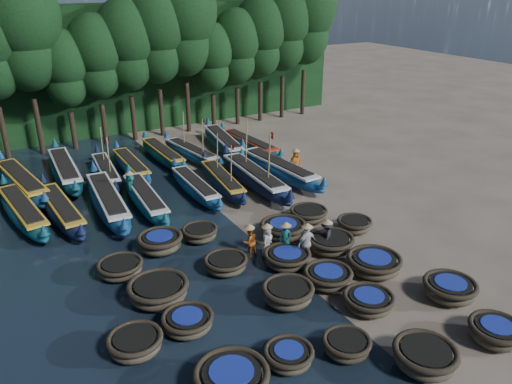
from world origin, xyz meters
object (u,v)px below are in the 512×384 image
long_boat_4 (146,198)px  fisherman_6 (296,162)px  coracle_8 (369,301)px  coracle_22 (200,233)px  long_boat_1 (23,211)px  long_boat_13 (131,165)px  long_boat_17 (249,144)px  long_boat_11 (65,170)px  long_boat_14 (163,154)px  long_boat_16 (223,142)px  fisherman_1 (286,238)px  long_boat_2 (61,210)px  long_boat_8 (279,169)px  coracle_12 (288,293)px  long_boat_6 (222,181)px  coracle_14 (374,263)px  coracle_11 (188,322)px  coracle_7 (347,345)px  coracle_20 (120,268)px  long_boat_15 (192,153)px  coracle_9 (450,289)px  coracle_19 (354,224)px  coracle_15 (158,291)px  coracle_21 (160,242)px  coracle_3 (425,357)px  long_boat_10 (22,182)px  coracle_5 (232,379)px  coracle_13 (328,277)px  fisherman_2 (249,240)px  fisherman_5 (131,186)px  coracle_18 (330,243)px  fisherman_0 (267,239)px  coracle_4 (496,332)px  long_boat_12 (106,172)px  coracle_23 (283,229)px  coracle_6 (289,356)px  fisherman_4 (307,242)px  long_boat_5 (195,187)px  coracle_24 (309,214)px  coracle_16 (226,263)px

long_boat_4 → fisherman_6: (10.01, -0.13, 0.38)m
coracle_8 → coracle_22: size_ratio=1.16×
long_boat_1 → long_boat_13: long_boat_1 is taller
long_boat_1 → long_boat_17: bearing=6.7°
long_boat_11 → long_boat_14: bearing=3.6°
long_boat_16 → fisherman_1: (-4.46, -15.24, 0.33)m
long_boat_14 → fisherman_1: (0.31, -15.10, 0.40)m
long_boat_2 → long_boat_8: 13.21m
coracle_12 → long_boat_6: (3.01, 11.74, 0.04)m
coracle_14 → fisherman_6: fisherman_6 is taller
coracle_11 → long_boat_17: size_ratio=0.24×
coracle_7 → long_boat_1: (-8.16, 16.51, 0.18)m
coracle_20 → long_boat_15: long_boat_15 is taller
coracle_9 → coracle_19: bearing=85.4°
coracle_7 → long_boat_17: 21.87m
coracle_15 → coracle_21: 3.95m
coracle_3 → coracle_21: size_ratio=1.17×
long_boat_6 → long_boat_16: long_boat_6 is taller
long_boat_11 → coracle_12: bearing=-72.2°
long_boat_8 → long_boat_10: long_boat_10 is taller
long_boat_4 → long_boat_6: 4.92m
coracle_5 → long_boat_1: 16.49m
coracle_13 → fisherman_2: (-1.67, 3.70, 0.42)m
coracle_7 → fisherman_5: (-2.42, 16.26, 0.50)m
coracle_5 → long_boat_2: (-2.24, 15.21, 0.08)m
coracle_18 → fisherman_2: fisherman_2 is taller
long_boat_4 → coracle_18: bearing=-53.8°
coracle_5 → coracle_20: size_ratio=1.24×
coracle_13 → coracle_14: 2.35m
long_boat_13 → coracle_3: bearing=-82.1°
coracle_11 → fisherman_0: bearing=30.7°
long_boat_1 → coracle_4: bearing=-62.1°
long_boat_12 → coracle_23: bearing=-60.3°
long_boat_2 → coracle_14: bearing=-52.7°
coracle_6 → coracle_3: bearing=-32.2°
long_boat_15 → fisherman_4: (-0.94, -15.15, 0.43)m
coracle_7 → long_boat_16: bearing=73.9°
coracle_4 → coracle_3: bearing=174.1°
coracle_15 → coracle_23: bearing=15.4°
long_boat_5 → fisherman_0: fisherman_0 is taller
long_boat_12 → long_boat_16: long_boat_12 is taller
coracle_22 → long_boat_5: long_boat_5 is taller
coracle_19 → fisherman_1: size_ratio=1.09×
long_boat_5 → fisherman_2: fisherman_2 is taller
coracle_6 → coracle_24: size_ratio=0.98×
coracle_7 → long_boat_5: bearing=85.9°
fisherman_4 → coracle_16: bearing=-23.8°
coracle_19 → coracle_3: bearing=-116.9°
coracle_11 → long_boat_14: long_boat_14 is taller
coracle_5 → long_boat_14: (5.65, 21.15, 0.05)m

